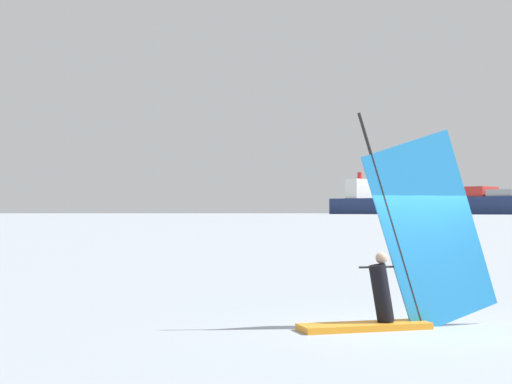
# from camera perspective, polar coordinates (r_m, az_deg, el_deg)

# --- Properties ---
(ground_plane) EXTENTS (4000.00, 4000.00, 0.00)m
(ground_plane) POSITION_cam_1_polar(r_m,az_deg,el_deg) (15.47, 11.81, -9.54)
(ground_plane) COLOR #9EA8B2
(windsurfer) EXTENTS (2.74, 3.46, 4.21)m
(windsurfer) POSITION_cam_1_polar(r_m,az_deg,el_deg) (15.17, 10.46, -5.59)
(windsurfer) COLOR orange
(windsurfer) RESTS_ON ground_plane
(cargo_ship) EXTENTS (192.82, 54.41, 36.76)m
(cargo_ship) POSITION_cam_1_polar(r_m,az_deg,el_deg) (657.92, 12.44, -0.74)
(cargo_ship) COLOR navy
(cargo_ship) RESTS_ON ground_plane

